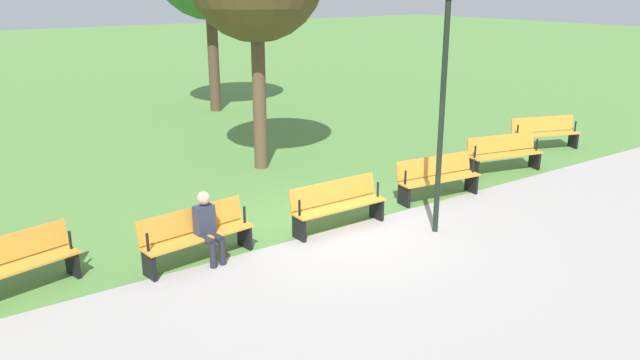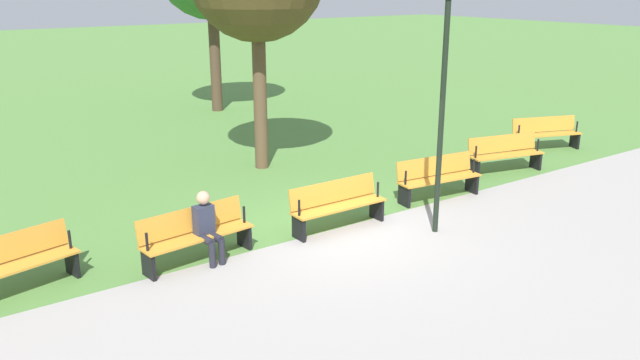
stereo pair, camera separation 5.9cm
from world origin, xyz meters
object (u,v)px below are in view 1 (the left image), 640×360
(bench_4, at_px, (196,234))
(lamp_post, at_px, (445,65))
(bench_0, at_px, (544,132))
(bench_5, at_px, (10,265))
(bench_1, at_px, (504,153))
(person_seated, at_px, (207,225))
(bench_2, at_px, (437,176))
(bench_3, at_px, (337,204))

(bench_4, xyz_separation_m, lamp_post, (-4.16, 1.35, 2.59))
(bench_0, bearing_deg, bench_5, 22.97)
(bench_1, relative_size, person_seated, 1.66)
(bench_1, xyz_separation_m, bench_5, (11.04, 0.00, 0.00))
(bench_5, relative_size, person_seated, 1.66)
(bench_0, distance_m, person_seated, 10.91)
(bench_2, bearing_deg, bench_5, 3.30)
(bench_2, height_order, bench_4, same)
(bench_3, height_order, lamp_post, lamp_post)
(bench_4, distance_m, bench_5, 2.78)
(bench_3, distance_m, lamp_post, 3.17)
(bench_1, height_order, person_seated, person_seated)
(bench_1, distance_m, person_seated, 8.17)
(bench_5, bearing_deg, bench_4, 157.06)
(bench_2, relative_size, bench_4, 1.00)
(bench_3, relative_size, lamp_post, 0.43)
(bench_0, xyz_separation_m, bench_5, (13.71, 0.78, 0.00))
(bench_2, relative_size, lamp_post, 0.44)
(bench_1, bearing_deg, bench_3, 19.67)
(bench_1, bearing_deg, bench_2, 22.94)
(bench_0, xyz_separation_m, person_seated, (10.82, 1.38, 0.16))
(bench_2, distance_m, bench_5, 8.31)
(bench_4, xyz_separation_m, bench_5, (2.74, -0.47, 0.00))
(bench_4, bearing_deg, bench_3, 170.17)
(lamp_post, bearing_deg, bench_0, -159.03)
(bench_5, distance_m, person_seated, 2.96)
(bench_4, relative_size, lamp_post, 0.44)
(bench_0, xyz_separation_m, bench_1, (2.67, 0.78, 0.00))
(lamp_post, bearing_deg, bench_5, -14.81)
(bench_1, height_order, bench_5, same)
(person_seated, relative_size, lamp_post, 0.27)
(bench_1, relative_size, bench_2, 1.01)
(bench_2, bearing_deg, bench_0, -160.37)
(bench_0, relative_size, bench_2, 1.00)
(lamp_post, bearing_deg, person_seated, -16.95)
(bench_0, xyz_separation_m, bench_4, (10.97, 1.26, 0.00))
(bench_2, distance_m, bench_4, 5.56)
(bench_4, relative_size, bench_5, 0.99)
(bench_1, relative_size, bench_4, 1.01)
(bench_2, height_order, bench_5, same)
(bench_0, distance_m, bench_3, 8.31)
(bench_5, distance_m, lamp_post, 7.60)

